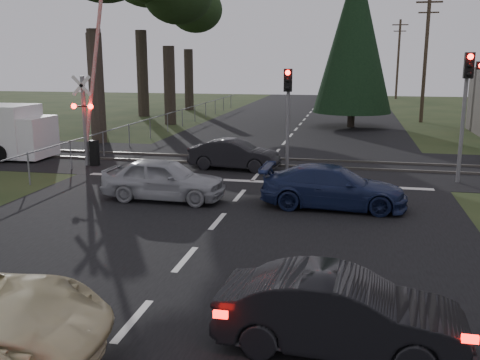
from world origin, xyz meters
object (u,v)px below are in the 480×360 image
(crossing_signal, at_px, (89,118))
(dark_car_far, at_px, (234,155))
(traffic_signal_center, at_px, (288,101))
(silver_car, at_px, (164,179))
(traffic_signal_right, at_px, (468,92))
(utility_pole_mid, at_px, (426,56))
(utility_pole_far, at_px, (398,58))
(dark_hatchback, at_px, (340,313))
(blue_sedan, at_px, (333,187))

(crossing_signal, distance_m, dark_car_far, 6.33)
(dark_car_far, bearing_deg, crossing_signal, 100.86)
(traffic_signal_center, height_order, silver_car, traffic_signal_center)
(dark_car_far, bearing_deg, traffic_signal_right, -89.70)
(utility_pole_mid, height_order, dark_car_far, utility_pole_mid)
(utility_pole_far, distance_m, dark_hatchback, 58.59)
(utility_pole_mid, distance_m, dark_hatchback, 33.85)
(silver_car, bearing_deg, traffic_signal_center, -28.65)
(utility_pole_mid, height_order, blue_sedan, utility_pole_mid)
(dark_car_far, bearing_deg, utility_pole_mid, -20.20)
(silver_car, bearing_deg, utility_pole_far, -10.78)
(traffic_signal_right, bearing_deg, silver_car, -155.53)
(dark_hatchback, relative_size, blue_sedan, 0.86)
(utility_pole_far, bearing_deg, dark_hatchback, -94.88)
(utility_pole_mid, height_order, utility_pole_far, same)
(utility_pole_mid, bearing_deg, dark_car_far, -116.08)
(dark_hatchback, relative_size, silver_car, 0.96)
(utility_pole_mid, relative_size, dark_car_far, 2.42)
(utility_pole_far, height_order, blue_sedan, utility_pole_far)
(silver_car, xyz_separation_m, dark_car_far, (1.15, 5.32, -0.06))
(traffic_signal_right, relative_size, blue_sedan, 1.06)
(utility_pole_mid, bearing_deg, traffic_signal_center, -111.21)
(utility_pole_mid, xyz_separation_m, silver_car, (-10.78, -25.00, -4.05))
(silver_car, bearing_deg, crossing_signal, 47.59)
(utility_pole_far, bearing_deg, utility_pole_mid, -90.00)
(utility_pole_far, bearing_deg, traffic_signal_right, -91.20)
(silver_car, bearing_deg, dark_car_far, -10.82)
(utility_pole_far, relative_size, dark_hatchback, 2.36)
(traffic_signal_right, xyz_separation_m, utility_pole_mid, (0.95, 20.53, 1.41))
(dark_hatchback, xyz_separation_m, blue_sedan, (-0.43, 8.40, 0.01))
(crossing_signal, distance_m, traffic_signal_right, 14.88)
(dark_hatchback, xyz_separation_m, dark_car_far, (-4.66, 13.56, -0.02))
(crossing_signal, relative_size, dark_car_far, 1.87)
(dark_hatchback, distance_m, blue_sedan, 8.41)
(dark_hatchback, xyz_separation_m, silver_car, (-5.81, 8.23, 0.05))
(crossing_signal, height_order, dark_car_far, crossing_signal)
(traffic_signal_center, relative_size, utility_pole_mid, 0.46)
(blue_sedan, xyz_separation_m, dark_car_far, (-4.23, 5.15, -0.03))
(traffic_signal_right, distance_m, dark_hatchback, 13.60)
(traffic_signal_right, height_order, silver_car, traffic_signal_right)
(utility_pole_far, xyz_separation_m, blue_sedan, (-5.40, -49.83, -4.08))
(traffic_signal_center, xyz_separation_m, utility_pole_mid, (7.50, 19.32, 1.92))
(traffic_signal_right, height_order, dark_hatchback, traffic_signal_right)
(traffic_signal_right, distance_m, silver_car, 11.12)
(dark_hatchback, bearing_deg, dark_car_far, 21.71)
(utility_pole_far, xyz_separation_m, silver_car, (-10.78, -50.00, -4.05))
(traffic_signal_center, bearing_deg, utility_pole_far, 80.40)
(crossing_signal, xyz_separation_m, dark_car_far, (6.14, 0.54, -1.44))
(traffic_signal_right, height_order, dark_car_far, traffic_signal_right)
(traffic_signal_right, bearing_deg, utility_pole_mid, 87.34)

